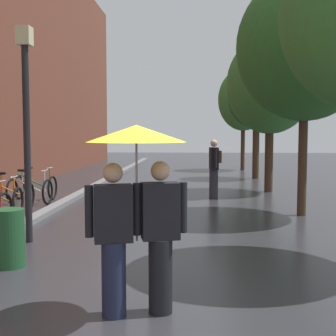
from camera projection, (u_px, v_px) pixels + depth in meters
ground_plane at (161, 318)px, 4.76m from camera, size 80.00×80.00×0.00m
kerb_strip at (87, 190)px, 14.89m from camera, size 0.30×36.00×0.12m
street_tree_1 at (305, 47)px, 10.38m from camera, size 3.17×3.17×5.65m
street_tree_2 at (270, 85)px, 14.65m from camera, size 2.84×2.84×5.14m
street_tree_3 at (257, 99)px, 19.03m from camera, size 2.42×2.42×4.64m
street_tree_4 at (243, 100)px, 23.38m from camera, size 2.62×2.62×5.31m
parked_bicycle_4 at (10, 195)px, 11.43m from camera, size 1.12×0.77×0.96m
parked_bicycle_5 at (30, 191)px, 12.30m from camera, size 1.12×0.77×0.96m
parked_bicycle_6 at (36, 187)px, 13.20m from camera, size 1.11×0.75×0.96m
couple_under_umbrella at (137, 191)px, 4.76m from camera, size 1.07×1.06×2.04m
street_lamp_post at (26, 116)px, 7.89m from camera, size 0.24×0.24×3.79m
litter_bin at (9, 238)px, 6.54m from camera, size 0.44×0.44×0.85m
pedestrian_walking_midground at (214, 167)px, 13.31m from camera, size 0.37×0.58×1.75m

